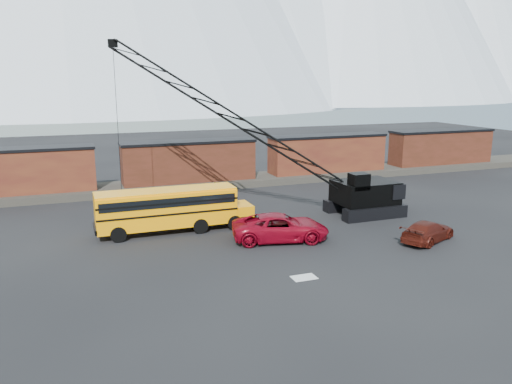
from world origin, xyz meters
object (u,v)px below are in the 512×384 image
at_px(maroon_suv, 428,231).
at_px(crawler_crane, 236,120).
at_px(red_pickup, 280,227).
at_px(school_bus, 171,208).

distance_m(maroon_suv, crawler_crane, 16.53).
bearing_deg(red_pickup, maroon_suv, -98.56).
bearing_deg(maroon_suv, school_bus, 38.30).
relative_size(red_pickup, maroon_suv, 1.37).
bearing_deg(crawler_crane, red_pickup, -82.36).
height_order(school_bus, crawler_crane, crawler_crane).
relative_size(red_pickup, crawler_crane, 0.30).
xyz_separation_m(school_bus, red_pickup, (6.66, -4.63, -0.86)).
height_order(maroon_suv, crawler_crane, crawler_crane).
xyz_separation_m(school_bus, crawler_crane, (5.74, 2.27, 6.09)).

